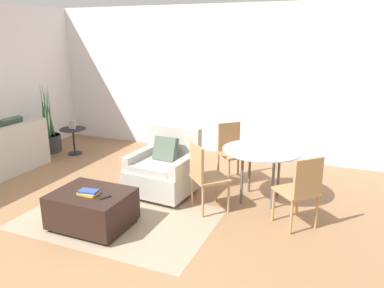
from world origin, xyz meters
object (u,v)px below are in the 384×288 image
Objects in this scene: ottoman at (92,208)px; tv_remote_primary at (105,197)px; dining_table at (262,155)px; dining_chair_far_left at (232,148)px; picture_frame at (72,124)px; side_table at (73,136)px; armchair at (164,170)px; dining_chair_near_right at (301,188)px; book_stack at (89,192)px; dining_chair_near_left at (204,173)px; potted_plant at (49,138)px.

ottoman is 6.28× the size of tv_remote_primary.
dining_chair_far_left is (-0.60, 0.60, -0.13)m from dining_table.
ottoman is at bearing -46.39° from picture_frame.
tv_remote_primary is at bearing -43.99° from side_table.
tv_remote_primary is (-0.10, -1.27, 0.09)m from armchair.
dining_chair_near_right reaches higher than picture_frame.
tv_remote_primary is (0.23, -0.00, -0.02)m from book_stack.
dining_chair_near_left is at bearing -135.00° from dining_table.
dining_table is (1.33, 0.30, 0.30)m from armchair.
potted_plant is 1.30× the size of dining_table.
dining_table is (1.67, 1.52, 0.41)m from ottoman.
side_table is at bearing 133.61° from ottoman.
book_stack is at bearing -46.94° from side_table.
tv_remote_primary is at bearing -12.94° from ottoman.
dining_chair_near_right reaches higher than ottoman.
dining_chair_near_left is 1.21m from dining_chair_near_right.
side_table is at bearing 163.62° from dining_chair_near_right.
armchair reaches higher than book_stack.
side_table is 0.56× the size of dining_chair_near_right.
dining_table is 1.19× the size of dining_chair_near_right.
ottoman is 2.39m from dining_chair_far_left.
potted_plant reaches higher than armchair.
armchair is 1.05× the size of ottoman.
dining_chair_far_left is at bearing -1.40° from picture_frame.
picture_frame is at bearing 169.75° from dining_table.
dining_chair_far_left is at bearing -0.36° from potted_plant.
ottoman is 2.47m from dining_chair_near_right.
dining_chair_near_right is at bearing -16.38° from side_table.
armchair is 1.04× the size of dining_chair_near_right.
dining_chair_far_left is (1.06, 2.18, 0.05)m from book_stack.
tv_remote_primary is 3.64m from potted_plant.
dining_chair_near_left is (-0.60, -0.60, -0.13)m from dining_table.
ottoman is at bearing 100.79° from book_stack.
dining_chair_near_left is at bearing 180.00° from dining_chair_near_right.
book_stack is 0.26× the size of dining_chair_far_left.
armchair is at bearing 75.47° from book_stack.
dining_chair_near_right reaches higher than dining_table.
dining_chair_near_right is 1.00× the size of dining_chair_far_left.
tv_remote_primary is 0.28× the size of side_table.
ottoman is 0.83× the size of dining_table.
tv_remote_primary is 2.26m from dining_chair_near_right.
potted_plant reaches higher than ottoman.
dining_table is at bearing 135.00° from dining_chair_near_right.
armchair is 1.17m from dining_chair_far_left.
dining_chair_far_left is (3.16, -0.08, 0.16)m from side_table.
tv_remote_primary is 3.25m from picture_frame.
dining_chair_near_left is at bearing -22.11° from side_table.
picture_frame reaches higher than tv_remote_primary.
potted_plant is (-2.66, 2.20, -0.19)m from book_stack.
side_table reaches higher than tv_remote_primary.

